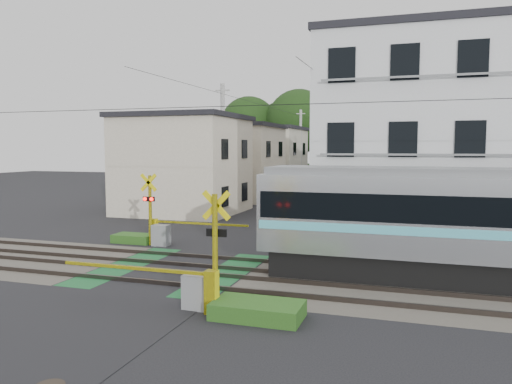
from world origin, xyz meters
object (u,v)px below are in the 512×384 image
(crossing_signal_near, at_px, (200,283))
(crossing_signal_far, at_px, (160,229))
(apartment_block, at_px, (434,137))
(pedestrian, at_px, (332,190))

(crossing_signal_near, height_order, crossing_signal_far, same)
(apartment_block, height_order, pedestrian, apartment_block)
(pedestrian, bearing_deg, crossing_signal_near, 80.21)
(pedestrian, bearing_deg, crossing_signal_far, 66.91)
(crossing_signal_far, height_order, apartment_block, apartment_block)
(crossing_signal_near, height_order, pedestrian, crossing_signal_near)
(crossing_signal_near, relative_size, pedestrian, 2.71)
(apartment_block, relative_size, pedestrian, 5.84)
(crossing_signal_near, distance_m, apartment_block, 14.95)
(crossing_signal_near, xyz_separation_m, crossing_signal_far, (-5.17, 7.31, 0.00))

